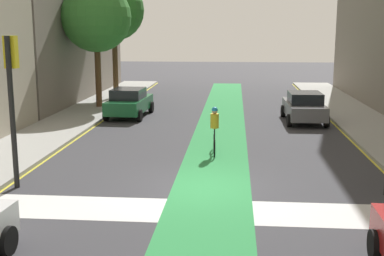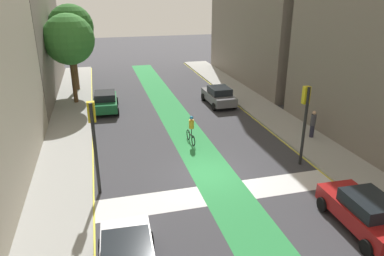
{
  "view_description": "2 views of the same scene",
  "coord_description": "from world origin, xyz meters",
  "views": [
    {
      "loc": [
        0.91,
        -14.66,
        4.75
      ],
      "look_at": [
        -0.7,
        4.26,
        1.01
      ],
      "focal_mm": 47.14,
      "sensor_mm": 36.0,
      "label": 1
    },
    {
      "loc": [
        -5.2,
        -16.1,
        9.26
      ],
      "look_at": [
        0.13,
        3.88,
        1.17
      ],
      "focal_mm": 33.4,
      "sensor_mm": 36.0,
      "label": 2
    }
  ],
  "objects": [
    {
      "name": "street_tree_far",
      "position": [
        -7.22,
        19.25,
        5.97
      ],
      "size": [
        4.07,
        4.07,
        7.89
      ],
      "color": "brown",
      "rests_on": "sidewalk_left"
    },
    {
      "name": "crosswalk_band",
      "position": [
        0.0,
        -2.0,
        0.0
      ],
      "size": [
        12.0,
        1.8,
        0.01
      ],
      "primitive_type": "cube",
      "color": "silver",
      "rests_on": "ground_plane"
    },
    {
      "name": "cyclist_in_lane",
      "position": [
        0.17,
        4.24,
        0.97
      ],
      "size": [
        0.32,
        1.73,
        1.86
      ],
      "color": "black",
      "rests_on": "ground_plane"
    },
    {
      "name": "street_tree_near",
      "position": [
        -7.25,
        14.93,
        5.42
      ],
      "size": [
        4.11,
        4.11,
        7.35
      ],
      "color": "brown",
      "rests_on": "sidewalk_left"
    },
    {
      "name": "bike_lane_paint",
      "position": [
        0.25,
        0.0,
        0.0
      ],
      "size": [
        2.4,
        60.0,
        0.01
      ],
      "primitive_type": "cube",
      "color": "#2D8C47",
      "rests_on": "ground_plane"
    },
    {
      "name": "car_green_left_far",
      "position": [
        -4.85,
        12.34,
        0.8
      ],
      "size": [
        2.17,
        4.27,
        1.57
      ],
      "color": "#196033",
      "rests_on": "ground_plane"
    },
    {
      "name": "car_grey_right_far",
      "position": [
        4.51,
        11.48,
        0.8
      ],
      "size": [
        2.07,
        4.22,
        1.57
      ],
      "color": "slate",
      "rests_on": "ground_plane"
    },
    {
      "name": "curb_stripe_left",
      "position": [
        -6.0,
        0.0,
        0.01
      ],
      "size": [
        0.16,
        60.0,
        0.01
      ],
      "primitive_type": "cube",
      "color": "yellow",
      "rests_on": "ground_plane"
    },
    {
      "name": "ground_plane",
      "position": [
        0.0,
        0.0,
        0.0
      ],
      "size": [
        120.0,
        120.0,
        0.0
      ],
      "primitive_type": "plane",
      "color": "#38383D"
    },
    {
      "name": "traffic_signal_near_left",
      "position": [
        -5.66,
        -0.32,
        3.18
      ],
      "size": [
        0.35,
        0.52,
        4.56
      ],
      "color": "black",
      "rests_on": "ground_plane"
    }
  ]
}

